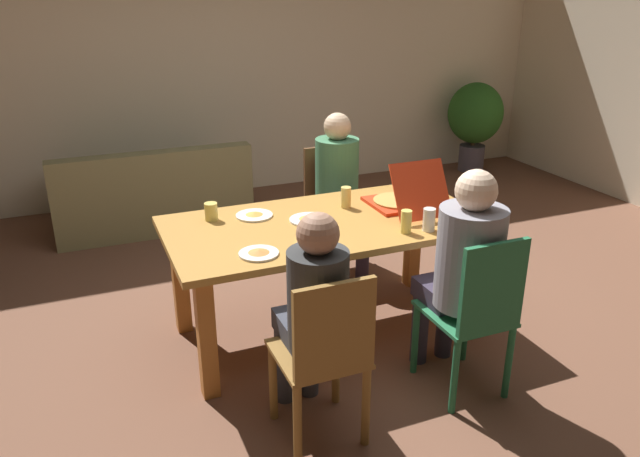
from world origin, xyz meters
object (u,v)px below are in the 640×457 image
Objects in this scene: chair_1 at (332,203)px; potted_plant at (475,117)px; chair_2 at (476,310)px; pizza_box_0 at (402,200)px; plate_1 at (259,253)px; person_0 at (313,306)px; drinking_glass_3 at (406,222)px; couch at (153,196)px; plate_2 at (317,240)px; dining_table at (326,238)px; person_2 at (464,262)px; chair_0 at (325,355)px; drinking_glass_2 at (346,197)px; plate_0 at (309,219)px; drinking_glass_0 at (429,220)px; plate_3 at (254,215)px; drinking_glass_1 at (211,212)px; person_1 at (340,182)px.

chair_1 is 3.12m from potted_plant.
pizza_box_0 reaches higher than chair_2.
person_0 is at bearing -77.11° from plate_1.
chair_2 reaches higher than chair_1.
chair_1 is 1.35m from drinking_glass_3.
pizza_box_0 is 2.67m from couch.
plate_1 is 4.67m from potted_plant.
chair_1 is 1.64m from plate_1.
chair_2 is 0.94m from plate_2.
dining_table is 0.90m from person_2.
chair_0 is at bearing -167.94° from person_2.
person_2 is 9.25× the size of drinking_glass_3.
dining_table is 0.33m from drinking_glass_2.
drinking_glass_0 is (0.58, -0.41, 0.06)m from plate_0.
person_2 is at bearing -75.32° from drinking_glass_2.
potted_plant reaches higher than drinking_glass_3.
plate_0 is 0.33m from drinking_glass_2.
person_2 is at bearing -94.29° from drinking_glass_0.
plate_3 is (-0.84, 1.01, 0.03)m from person_2.
chair_1 is 6.85× the size of drinking_glass_2.
pizza_box_0 is (0.95, 1.00, 0.31)m from chair_0.
plate_1 is at bearing 148.74° from chair_2.
person_0 is 0.87m from person_2.
plate_0 is 1.80× the size of drinking_glass_0.
dining_table is 0.90m from person_0.
dining_table is 0.72m from drinking_glass_1.
dining_table is 14.23× the size of drinking_glass_2.
couch is (-0.64, 2.27, -0.49)m from plate_0.
drinking_glass_0 is (0.90, 0.44, 0.15)m from person_0.
plate_2 is 1.65× the size of drinking_glass_0.
couch is (-0.56, 2.59, -0.49)m from plate_2.
plate_2 is (-0.72, -0.31, -0.04)m from pizza_box_0.
pizza_box_0 is 0.94m from plate_3.
dining_table is 4.07m from potted_plant.
drinking_glass_3 is at bearing 38.70° from chair_0.
dining_table is 0.16m from plate_0.
dining_table is at bearing 30.81° from plate_1.
pizza_box_0 is at bearing -60.68° from couch.
pizza_box_0 is 4.02× the size of drinking_glass_0.
chair_0 is 1.99m from person_1.
plate_0 is 0.72m from drinking_glass_0.
drinking_glass_2 is at bearing 57.60° from person_0.
pizza_box_0 reaches higher than plate_1.
person_2 is at bearing -68.84° from couch.
chair_0 is at bearing -133.82° from pizza_box_0.
potted_plant is (3.41, 2.47, -0.13)m from plate_3.
dining_table is 0.34m from plate_2.
drinking_glass_2 is at bearing 33.83° from plate_1.
plate_1 is 1.58× the size of drinking_glass_3.
pizza_box_0 reaches higher than plate_0.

